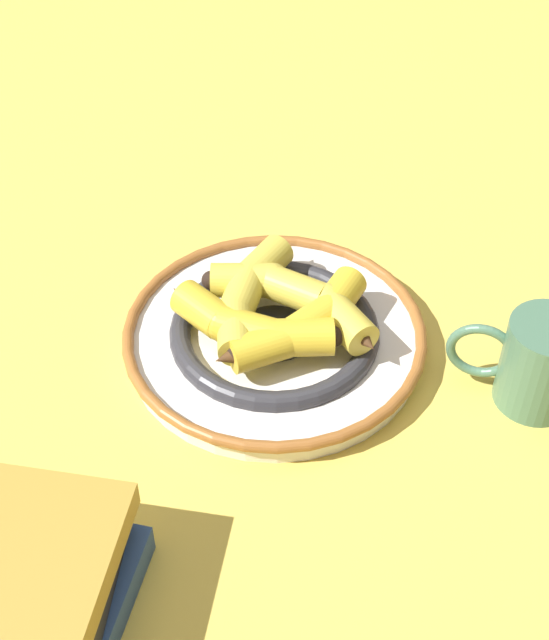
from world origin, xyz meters
The scene contains 8 objects.
ground_plane centered at (0.00, 0.00, 0.00)m, with size 2.80×2.80×0.00m, color gold.
decorative_bowl centered at (-0.02, -0.02, 0.02)m, with size 0.32×0.32×0.04m.
banana_a centered at (-0.04, 0.00, 0.06)m, with size 0.13×0.19×0.04m.
banana_b centered at (-0.04, -0.05, 0.06)m, with size 0.19×0.09×0.04m.
banana_c centered at (0.00, -0.05, 0.06)m, with size 0.11×0.19×0.04m.
banana_d centered at (0.00, 0.00, 0.05)m, with size 0.14×0.16×0.04m.
book_stack centered at (0.29, -0.22, 0.04)m, with size 0.20×0.18×0.08m.
coffee_mug centered at (0.06, 0.24, 0.05)m, with size 0.08×0.13×0.10m.
Camera 1 is at (0.66, -0.03, 0.68)m, focal length 50.00 mm.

